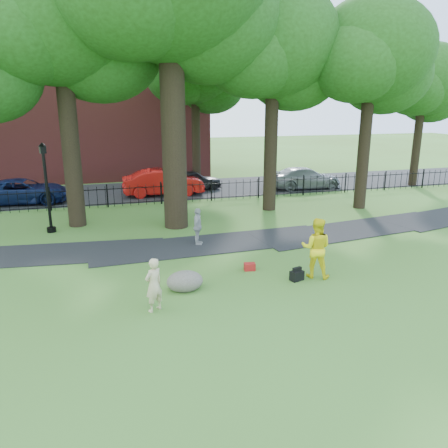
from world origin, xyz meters
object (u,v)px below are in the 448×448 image
object	(u,v)px
man	(316,248)
red_sedan	(163,182)
woman	(154,285)
boulder	(185,280)
lamppost	(47,189)

from	to	relation	value
man	red_sedan	world-z (taller)	man
woman	boulder	size ratio (longest dim) A/B	1.36
red_sedan	lamppost	bearing A→B (deg)	138.63
man	boulder	xyz separation A→B (m)	(-4.41, 0.16, -0.68)
man	lamppost	xyz separation A→B (m)	(-9.01, 8.07, 0.95)
boulder	lamppost	size ratio (longest dim) A/B	0.28
woman	man	xyz separation A→B (m)	(5.51, 1.03, 0.24)
woman	lamppost	size ratio (longest dim) A/B	0.39
man	lamppost	size ratio (longest dim) A/B	0.51
boulder	red_sedan	size ratio (longest dim) A/B	0.23
woman	lamppost	distance (m)	9.82
woman	boulder	distance (m)	1.68
boulder	man	bearing A→B (deg)	-2.06
red_sedan	woman	bearing A→B (deg)	171.41
man	boulder	bearing A→B (deg)	29.05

